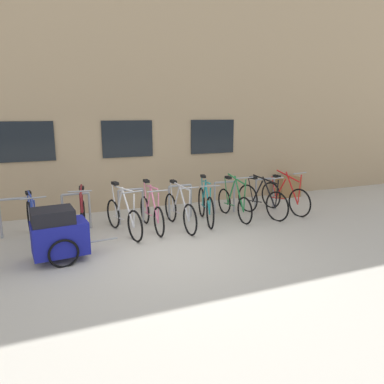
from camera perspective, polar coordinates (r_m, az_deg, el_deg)
name	(u,v)px	position (r m, az deg, el deg)	size (l,w,h in m)	color
ground_plane	(168,250)	(6.86, -3.73, -9.07)	(42.00, 42.00, 0.00)	#B2ADA0
storefront_building	(106,93)	(12.37, -13.34, 14.91)	(28.00, 5.88, 6.25)	tan
bike_rack	(156,200)	(8.54, -5.66, -1.25)	(6.61, 0.05, 0.83)	gray
bicycle_teal	(206,205)	(8.46, 2.15, -2.08)	(0.52, 1.70, 1.07)	black
bicycle_silver	(180,211)	(8.04, -1.95, -2.96)	(0.44, 1.77, 1.03)	black
bicycle_blue	(33,223)	(7.73, -23.73, -4.50)	(0.44, 1.79, 1.04)	black
bicycle_green	(234,203)	(8.82, 6.64, -1.72)	(0.44, 1.65, 1.10)	black
bicycle_red	(285,197)	(9.60, 14.38, -0.77)	(0.45, 1.70, 1.11)	black
bicycle_white	(123,216)	(7.75, -10.75, -3.80)	(0.54, 1.70, 1.08)	black
bicycle_maroon	(83,218)	(7.83, -16.81, -3.99)	(0.44, 1.67, 1.07)	black
bicycle_pink	(151,213)	(7.98, -6.40, -3.23)	(0.44, 1.66, 1.07)	black
bicycle_black	(262,200)	(9.10, 10.92, -1.31)	(0.51, 1.71, 1.05)	black
bike_trailer	(58,233)	(6.64, -20.27, -6.13)	(1.47, 0.74, 0.95)	navy
planter_box	(287,187)	(11.42, 14.79, 0.82)	(0.70, 0.44, 0.60)	olive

